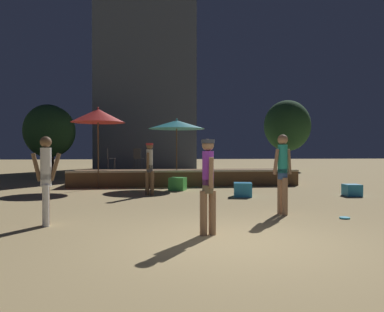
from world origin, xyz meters
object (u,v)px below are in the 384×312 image
(person_0, at_px, (283,170))
(cube_seat_1, at_px, (178,184))
(cube_seat_2, at_px, (243,190))
(background_tree_1, at_px, (48,131))
(patio_umbrella_1, at_px, (98,116))
(cube_seat_0, at_px, (352,190))
(person_1, at_px, (46,177))
(bistro_chair_1, at_px, (109,156))
(person_2, at_px, (208,181))
(patio_umbrella_0, at_px, (177,125))
(bistro_chair_0, at_px, (138,156))
(background_tree_2, at_px, (287,126))
(frisbee_disc, at_px, (345,218))
(background_tree_0, at_px, (52,131))
(person_3, at_px, (150,166))

(person_0, bearing_deg, cube_seat_1, -176.07)
(cube_seat_2, xyz_separation_m, background_tree_1, (-8.36, 9.24, 2.32))
(patio_umbrella_1, height_order, cube_seat_0, patio_umbrella_1)
(person_1, xyz_separation_m, bistro_chair_1, (0.27, 9.70, 0.26))
(person_2, bearing_deg, person_1, -31.47)
(patio_umbrella_0, height_order, patio_umbrella_1, patio_umbrella_1)
(bistro_chair_0, bearing_deg, patio_umbrella_0, 166.45)
(patio_umbrella_0, xyz_separation_m, cube_seat_0, (5.45, -3.82, -2.36))
(background_tree_2, bearing_deg, cube_seat_1, -125.07)
(cube_seat_0, distance_m, cube_seat_1, 6.03)
(person_0, bearing_deg, person_2, -63.26)
(frisbee_disc, distance_m, background_tree_0, 20.42)
(patio_umbrella_0, bearing_deg, background_tree_2, 52.13)
(patio_umbrella_0, distance_m, cube_seat_0, 7.06)
(cube_seat_1, distance_m, background_tree_1, 9.85)
(person_0, bearing_deg, bistro_chair_0, -172.81)
(patio_umbrella_1, bearing_deg, cube_seat_1, -18.66)
(cube_seat_2, height_order, person_3, person_3)
(patio_umbrella_0, xyz_separation_m, person_0, (1.90, -7.00, -1.52))
(patio_umbrella_0, distance_m, bistro_chair_0, 2.50)
(person_0, xyz_separation_m, bistro_chair_0, (-3.51, 8.38, 0.19))
(person_3, xyz_separation_m, bistro_chair_0, (-0.48, 4.26, 0.24))
(cube_seat_0, xyz_separation_m, person_0, (-3.55, -3.18, 0.84))
(patio_umbrella_1, xyz_separation_m, cube_seat_1, (3.03, -1.02, -2.60))
(patio_umbrella_0, relative_size, background_tree_2, 0.53)
(background_tree_0, bearing_deg, background_tree_1, -78.59)
(cube_seat_0, distance_m, bistro_chair_0, 8.82)
(cube_seat_2, bearing_deg, background_tree_2, 64.27)
(person_0, bearing_deg, person_3, -159.16)
(person_1, bearing_deg, frisbee_disc, -100.23)
(patio_umbrella_0, height_order, background_tree_2, background_tree_2)
(frisbee_disc, bearing_deg, cube_seat_0, 58.11)
(person_3, xyz_separation_m, background_tree_2, (10.51, 14.96, 2.40))
(patio_umbrella_1, distance_m, person_3, 3.69)
(cube_seat_0, relative_size, person_1, 0.30)
(bistro_chair_1, bearing_deg, person_3, -168.48)
(cube_seat_2, relative_size, bistro_chair_0, 0.75)
(bistro_chair_0, distance_m, background_tree_0, 10.21)
(person_0, height_order, bistro_chair_0, person_0)
(patio_umbrella_0, xyz_separation_m, background_tree_2, (9.39, 12.07, 0.83))
(bistro_chair_1, bearing_deg, background_tree_2, -59.24)
(cube_seat_0, bearing_deg, bistro_chair_0, 143.64)
(cube_seat_0, relative_size, person_0, 0.29)
(person_2, bearing_deg, cube_seat_0, -148.34)
(patio_umbrella_1, relative_size, person_0, 1.72)
(person_0, height_order, person_3, person_0)
(cube_seat_1, relative_size, bistro_chair_1, 0.82)
(person_1, height_order, frisbee_disc, person_1)
(cube_seat_1, xyz_separation_m, background_tree_2, (9.46, 13.48, 3.14))
(bistro_chair_0, distance_m, frisbee_disc, 10.25)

